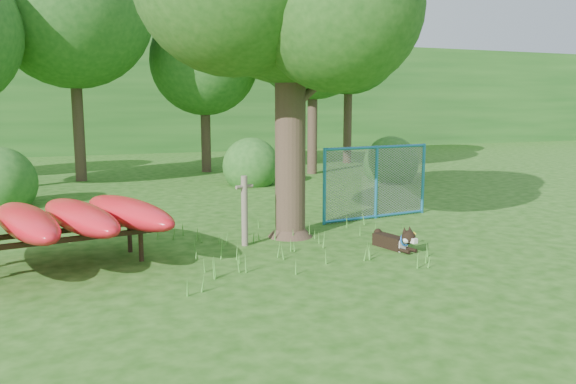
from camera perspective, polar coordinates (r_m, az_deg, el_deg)
name	(u,v)px	position (r m, az deg, el deg)	size (l,w,h in m)	color
ground	(304,266)	(8.91, 1.63, -7.55)	(80.00, 80.00, 0.00)	#1A490E
wooden_post	(245,209)	(10.07, -4.44, -1.73)	(0.35, 0.17, 1.27)	#655B4C
kayak_rack	(54,220)	(9.40, -22.71, -2.60)	(3.72, 3.32, 1.00)	black
husky_dog	(396,240)	(10.05, 10.94, -4.85)	(0.43, 1.04, 0.46)	black
fence_section	(376,182)	(12.59, 8.96, 0.99)	(2.78, 0.42, 2.72)	teal
wildflower_clump	(413,235)	(10.44, 12.61, -4.25)	(0.11, 0.09, 0.23)	#47912F
bg_tree_b	(72,7)	(20.11, -21.11, 17.13)	(5.20, 5.20, 8.22)	#38291E
bg_tree_c	(204,61)	(21.48, -8.51, 13.00)	(4.00, 4.00, 6.12)	#38291E
bg_tree_d	(313,32)	(20.79, 2.55, 15.93)	(4.80, 4.80, 7.50)	#38291E
bg_tree_e	(349,40)	(24.79, 6.21, 15.08)	(4.60, 4.60, 7.55)	#38291E
shrub_left	(1,207)	(15.66, -27.15, -1.39)	(1.80, 1.80, 1.80)	#20571C
shrub_right	(390,182)	(18.85, 10.34, 1.03)	(1.80, 1.80, 1.80)	#20571C
shrub_mid	(251,185)	(17.87, -3.76, 0.73)	(1.80, 1.80, 1.80)	#20571C
wooded_hillside	(124,97)	(36.02, -16.29, 9.26)	(80.00, 12.00, 6.00)	#20571C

